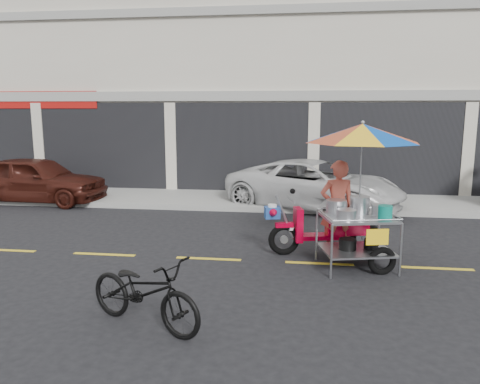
# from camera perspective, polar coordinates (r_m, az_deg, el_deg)

# --- Properties ---
(ground) EXTENTS (90.00, 90.00, 0.00)m
(ground) POSITION_cam_1_polar(r_m,az_deg,el_deg) (8.50, 9.65, -8.60)
(ground) COLOR black
(sidewalk) EXTENTS (45.00, 3.00, 0.15)m
(sidewalk) POSITION_cam_1_polar(r_m,az_deg,el_deg) (13.81, 8.88, -1.01)
(sidewalk) COLOR gray
(sidewalk) RESTS_ON ground
(shophouse_block) EXTENTS (36.00, 8.11, 10.40)m
(shophouse_block) POSITION_cam_1_polar(r_m,az_deg,el_deg) (18.97, 17.71, 14.25)
(shophouse_block) COLOR beige
(shophouse_block) RESTS_ON ground
(centerline) EXTENTS (42.00, 0.10, 0.01)m
(centerline) POSITION_cam_1_polar(r_m,az_deg,el_deg) (8.50, 9.65, -8.57)
(centerline) COLOR gold
(centerline) RESTS_ON ground
(maroon_sedan) EXTENTS (4.08, 1.79, 1.37)m
(maroon_sedan) POSITION_cam_1_polar(r_m,az_deg,el_deg) (14.84, -23.58, 1.41)
(maroon_sedan) COLOR #39140E
(maroon_sedan) RESTS_ON ground
(white_pickup) EXTENTS (5.29, 3.95, 1.33)m
(white_pickup) POSITION_cam_1_polar(r_m,az_deg,el_deg) (12.92, 9.10, 0.89)
(white_pickup) COLOR silver
(white_pickup) RESTS_ON ground
(near_bicycle) EXTENTS (1.86, 1.31, 0.93)m
(near_bicycle) POSITION_cam_1_polar(r_m,az_deg,el_deg) (6.06, -11.59, -11.80)
(near_bicycle) COLOR black
(near_bicycle) RESTS_ON ground
(food_vendor_rig) EXTENTS (2.82, 2.31, 2.52)m
(food_vendor_rig) POSITION_cam_1_polar(r_m,az_deg,el_deg) (8.37, 13.36, 2.15)
(food_vendor_rig) COLOR black
(food_vendor_rig) RESTS_ON ground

